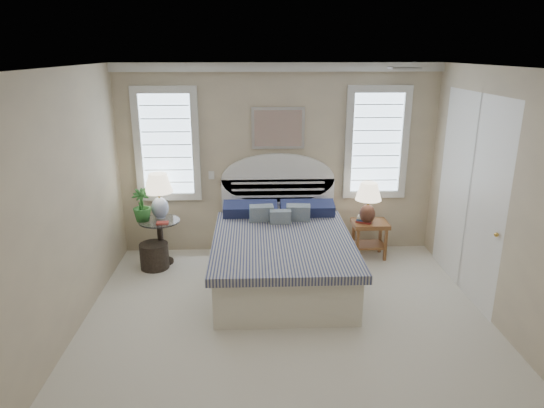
{
  "coord_description": "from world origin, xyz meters",
  "views": [
    {
      "loc": [
        -0.36,
        -4.26,
        2.85
      ],
      "look_at": [
        -0.14,
        1.0,
        1.18
      ],
      "focal_mm": 32.0,
      "sensor_mm": 36.0,
      "label": 1
    }
  ],
  "objects": [
    {
      "name": "window_left",
      "position": [
        -1.55,
        2.48,
        1.6
      ],
      "size": [
        0.9,
        0.06,
        1.6
      ],
      "primitive_type": "cube",
      "color": "#C9E6FF",
      "rests_on": "wall_back"
    },
    {
      "name": "floor",
      "position": [
        0.0,
        0.0,
        0.0
      ],
      "size": [
        4.5,
        5.0,
        0.01
      ],
      "primitive_type": "cube",
      "color": "beige",
      "rests_on": "ground"
    },
    {
      "name": "wall_right",
      "position": [
        2.25,
        0.0,
        1.35
      ],
      "size": [
        0.02,
        5.0,
        2.7
      ],
      "primitive_type": "cube",
      "color": "beige",
      "rests_on": "floor"
    },
    {
      "name": "bed",
      "position": [
        0.0,
        1.46,
        0.39
      ],
      "size": [
        1.72,
        2.28,
        1.47
      ],
      "color": "silver",
      "rests_on": "floor"
    },
    {
      "name": "wall_left",
      "position": [
        -2.25,
        0.0,
        1.35
      ],
      "size": [
        0.02,
        5.0,
        2.7
      ],
      "primitive_type": "cube",
      "color": "beige",
      "rests_on": "floor"
    },
    {
      "name": "hvac_vent",
      "position": [
        1.2,
        0.8,
        2.68
      ],
      "size": [
        0.3,
        0.2,
        0.02
      ],
      "primitive_type": "cube",
      "color": "#B2B2B2",
      "rests_on": "ceiling"
    },
    {
      "name": "ceiling",
      "position": [
        0.0,
        0.0,
        2.7
      ],
      "size": [
        4.5,
        5.0,
        0.01
      ],
      "primitive_type": "cube",
      "color": "white",
      "rests_on": "wall_back"
    },
    {
      "name": "side_table_left",
      "position": [
        -1.65,
        2.05,
        0.39
      ],
      "size": [
        0.56,
        0.56,
        0.63
      ],
      "color": "black",
      "rests_on": "floor"
    },
    {
      "name": "books_left",
      "position": [
        -1.58,
        1.92,
        0.64
      ],
      "size": [
        0.17,
        0.12,
        0.02
      ],
      "rotation": [
        0.0,
        0.0,
        0.06
      ],
      "color": "maroon",
      "rests_on": "side_table_left"
    },
    {
      "name": "lamp_left",
      "position": [
        -1.65,
        2.17,
        1.02
      ],
      "size": [
        0.49,
        0.49,
        0.64
      ],
      "rotation": [
        0.0,
        0.0,
        0.29
      ],
      "color": "white",
      "rests_on": "side_table_left"
    },
    {
      "name": "crown_molding",
      "position": [
        0.0,
        2.46,
        2.64
      ],
      "size": [
        4.5,
        0.08,
        0.12
      ],
      "primitive_type": "cube",
      "color": "silver",
      "rests_on": "wall_back"
    },
    {
      "name": "switch_plate",
      "position": [
        -0.95,
        2.48,
        1.15
      ],
      "size": [
        0.08,
        0.01,
        0.12
      ],
      "primitive_type": "cube",
      "color": "silver",
      "rests_on": "wall_back"
    },
    {
      "name": "window_right",
      "position": [
        1.4,
        2.48,
        1.6
      ],
      "size": [
        0.9,
        0.06,
        1.6
      ],
      "primitive_type": "cube",
      "color": "#C9E6FF",
      "rests_on": "wall_back"
    },
    {
      "name": "books_right",
      "position": [
        1.21,
        2.14,
        0.57
      ],
      "size": [
        0.25,
        0.21,
        0.08
      ],
      "rotation": [
        0.0,
        0.0,
        -0.38
      ],
      "color": "maroon",
      "rests_on": "nightstand_right"
    },
    {
      "name": "lamp_right",
      "position": [
        1.24,
        2.11,
        0.89
      ],
      "size": [
        0.44,
        0.44,
        0.59
      ],
      "rotation": [
        0.0,
        0.0,
        0.24
      ],
      "color": "black",
      "rests_on": "nightstand_right"
    },
    {
      "name": "nightstand_right",
      "position": [
        1.3,
        2.15,
        0.39
      ],
      "size": [
        0.5,
        0.4,
        0.53
      ],
      "color": "brown",
      "rests_on": "floor"
    },
    {
      "name": "painting",
      "position": [
        0.0,
        2.46,
        1.82
      ],
      "size": [
        0.74,
        0.04,
        0.58
      ],
      "primitive_type": "cube",
      "color": "silver",
      "rests_on": "wall_back"
    },
    {
      "name": "potted_plant",
      "position": [
        -1.87,
        2.04,
        0.85
      ],
      "size": [
        0.26,
        0.26,
        0.45
      ],
      "primitive_type": "imported",
      "rotation": [
        0.0,
        0.0,
        0.03
      ],
      "color": "#3B6D2B",
      "rests_on": "side_table_left"
    },
    {
      "name": "wall_back",
      "position": [
        0.0,
        2.5,
        1.35
      ],
      "size": [
        4.5,
        0.02,
        2.7
      ],
      "primitive_type": "cube",
      "color": "beige",
      "rests_on": "floor"
    },
    {
      "name": "closet_door",
      "position": [
        2.23,
        1.2,
        1.2
      ],
      "size": [
        0.02,
        1.8,
        2.4
      ],
      "primitive_type": "cube",
      "color": "white",
      "rests_on": "floor"
    },
    {
      "name": "floor_pot",
      "position": [
        -1.72,
        1.88,
        0.18
      ],
      "size": [
        0.41,
        0.41,
        0.35
      ],
      "primitive_type": "cylinder",
      "rotation": [
        0.0,
        0.0,
        0.06
      ],
      "color": "black",
      "rests_on": "floor"
    }
  ]
}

